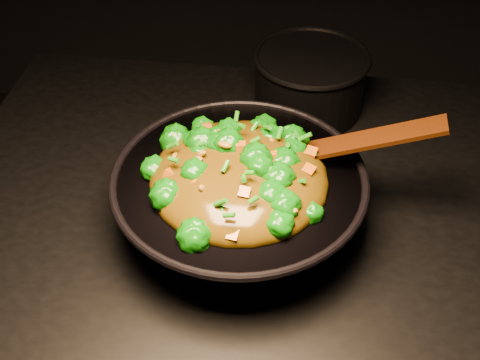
# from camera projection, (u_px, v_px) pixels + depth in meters

# --- Properties ---
(wok) EXTENTS (0.48, 0.48, 0.11)m
(wok) POSITION_uv_depth(u_px,v_px,m) (239.00, 202.00, 0.95)
(wok) COLOR black
(wok) RESTS_ON stovetop
(stir_fry) EXTENTS (0.28, 0.28, 0.09)m
(stir_fry) POSITION_uv_depth(u_px,v_px,m) (239.00, 158.00, 0.87)
(stir_fry) COLOR #0F6D07
(stir_fry) RESTS_ON wok
(spatula) EXTENTS (0.26, 0.05, 0.11)m
(spatula) POSITION_uv_depth(u_px,v_px,m) (354.00, 142.00, 0.90)
(spatula) COLOR #381809
(spatula) RESTS_ON wok
(back_pot) EXTENTS (0.27, 0.27, 0.12)m
(back_pot) POSITION_uv_depth(u_px,v_px,m) (310.00, 82.00, 1.18)
(back_pot) COLOR black
(back_pot) RESTS_ON stovetop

